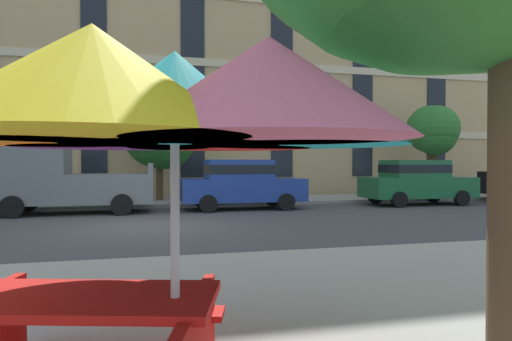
{
  "coord_description": "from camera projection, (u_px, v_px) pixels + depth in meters",
  "views": [
    {
      "loc": [
        -0.02,
        -11.93,
        1.64
      ],
      "look_at": [
        3.78,
        3.2,
        1.4
      ],
      "focal_mm": 31.21,
      "sensor_mm": 36.0,
      "label": 1
    }
  ],
  "objects": [
    {
      "name": "pickup_gray",
      "position": [
        65.0,
        182.0,
        14.55
      ],
      "size": [
        5.1,
        2.12,
        2.2
      ],
      "color": "slate",
      "rests_on": "ground"
    },
    {
      "name": "street_tree_middle",
      "position": [
        161.0,
        133.0,
        18.36
      ],
      "size": [
        3.05,
        3.05,
        4.48
      ],
      "color": "#4C3823",
      "rests_on": "ground"
    },
    {
      "name": "sidewalk_far",
      "position": [
        145.0,
        202.0,
        18.19
      ],
      "size": [
        56.0,
        3.6,
        0.12
      ],
      "primitive_type": "cube",
      "color": "gray",
      "rests_on": "ground"
    },
    {
      "name": "patio_umbrella",
      "position": [
        175.0,
        103.0,
        2.88
      ],
      "size": [
        3.2,
        2.97,
        2.37
      ],
      "color": "silver",
      "rests_on": "ground"
    },
    {
      "name": "sedan_green",
      "position": [
        416.0,
        181.0,
        17.73
      ],
      "size": [
        4.4,
        1.98,
        1.78
      ],
      "color": "#195933",
      "rests_on": "ground"
    },
    {
      "name": "sedan_blue",
      "position": [
        241.0,
        183.0,
        15.99
      ],
      "size": [
        4.4,
        1.98,
        1.78
      ],
      "color": "navy",
      "rests_on": "ground"
    },
    {
      "name": "ground_plane",
      "position": [
        146.0,
        226.0,
        11.6
      ],
      "size": [
        120.0,
        120.0,
        0.0
      ],
      "primitive_type": "plane",
      "color": "#424244"
    },
    {
      "name": "apartment_building",
      "position": [
        144.0,
        28.0,
        25.99
      ],
      "size": [
        43.59,
        12.08,
        19.2
      ],
      "color": "tan",
      "rests_on": "ground"
    },
    {
      "name": "picnic_table",
      "position": [
        79.0,
        337.0,
        2.96
      ],
      "size": [
        2.14,
        1.95,
        0.77
      ],
      "color": "red",
      "rests_on": "ground"
    },
    {
      "name": "street_tree_right",
      "position": [
        434.0,
        132.0,
        21.08
      ],
      "size": [
        2.38,
        2.48,
        4.42
      ],
      "color": "#4C3823",
      "rests_on": "ground"
    }
  ]
}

